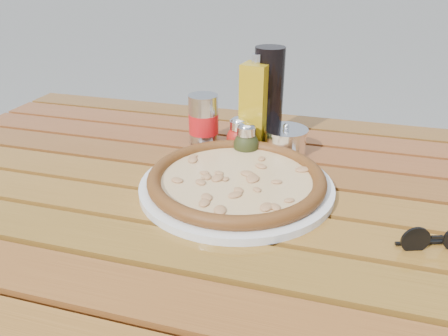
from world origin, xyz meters
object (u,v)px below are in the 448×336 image
(dark_bottle, at_px, (268,97))
(table, at_px, (221,220))
(plate, at_px, (236,186))
(parmesan_tin, at_px, (285,141))
(pepper_shaker, at_px, (239,135))
(olive_oil_cruet, at_px, (255,106))
(sunglasses, at_px, (435,240))
(soda_can, at_px, (204,122))
(oregano_shaker, at_px, (246,141))
(pizza, at_px, (236,178))

(dark_bottle, bearing_deg, table, -99.78)
(plate, height_order, parmesan_tin, parmesan_tin)
(pepper_shaker, bearing_deg, olive_oil_cruet, 52.03)
(table, distance_m, olive_oil_cruet, 0.27)
(table, bearing_deg, olive_oil_cruet, 85.16)
(table, xyz_separation_m, olive_oil_cruet, (0.02, 0.20, 0.17))
(plate, relative_size, sunglasses, 3.33)
(parmesan_tin, bearing_deg, plate, -108.14)
(parmesan_tin, bearing_deg, soda_can, -178.00)
(parmesan_tin, xyz_separation_m, sunglasses, (0.27, -0.28, -0.01))
(table, distance_m, oregano_shaker, 0.18)
(plate, distance_m, sunglasses, 0.34)
(pizza, height_order, soda_can, soda_can)
(plate, xyz_separation_m, soda_can, (-0.12, 0.18, 0.05))
(plate, relative_size, soda_can, 3.00)
(table, xyz_separation_m, parmesan_tin, (0.09, 0.18, 0.11))
(sunglasses, bearing_deg, parmesan_tin, 114.04)
(oregano_shaker, xyz_separation_m, sunglasses, (0.35, -0.24, -0.02))
(oregano_shaker, bearing_deg, dark_bottle, 74.69)
(olive_oil_cruet, bearing_deg, parmesan_tin, -15.19)
(pizza, distance_m, parmesan_tin, 0.20)
(pizza, distance_m, dark_bottle, 0.25)
(pizza, height_order, parmesan_tin, parmesan_tin)
(table, bearing_deg, sunglasses, -15.03)
(pepper_shaker, distance_m, dark_bottle, 0.11)
(oregano_shaker, height_order, dark_bottle, dark_bottle)
(sunglasses, bearing_deg, pizza, 144.31)
(plate, height_order, pepper_shaker, pepper_shaker)
(soda_can, bearing_deg, plate, -55.51)
(soda_can, xyz_separation_m, sunglasses, (0.45, -0.27, -0.04))
(olive_oil_cruet, height_order, parmesan_tin, olive_oil_cruet)
(plate, relative_size, parmesan_tin, 3.04)
(table, relative_size, plate, 3.89)
(oregano_shaker, bearing_deg, soda_can, 160.62)
(pizza, bearing_deg, pepper_shaker, 103.06)
(plate, xyz_separation_m, dark_bottle, (0.01, 0.24, 0.10))
(oregano_shaker, distance_m, soda_can, 0.12)
(dark_bottle, bearing_deg, pizza, -92.46)
(oregano_shaker, height_order, soda_can, soda_can)
(plate, distance_m, olive_oil_cruet, 0.23)
(pepper_shaker, height_order, soda_can, soda_can)
(parmesan_tin, height_order, sunglasses, parmesan_tin)
(table, height_order, sunglasses, sunglasses)
(soda_can, distance_m, olive_oil_cruet, 0.12)
(table, bearing_deg, parmesan_tin, 63.66)
(dark_bottle, bearing_deg, parmesan_tin, -44.80)
(plate, height_order, oregano_shaker, oregano_shaker)
(pepper_shaker, xyz_separation_m, dark_bottle, (0.05, 0.06, 0.07))
(pepper_shaker, relative_size, oregano_shaker, 1.00)
(dark_bottle, bearing_deg, oregano_shaker, -105.31)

